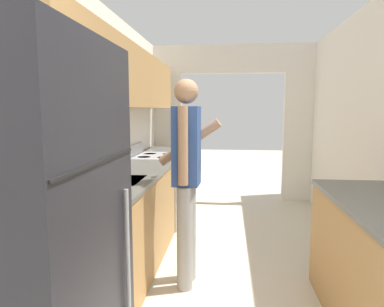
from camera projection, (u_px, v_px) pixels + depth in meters
The scene contains 6 objects.
wall_left at pixel (92, 110), 2.99m from camera, with size 0.38×7.37×2.50m.
wall_far_with_doorway at pixel (232, 112), 5.53m from camera, with size 2.95×0.06×2.50m.
counter_left at pixel (137, 210), 3.53m from camera, with size 0.62×3.63×0.89m.
refrigerator at pixel (21, 250), 1.45m from camera, with size 0.76×0.84×1.77m.
range_oven at pixel (157, 189), 4.47m from camera, with size 0.66×0.74×1.03m.
person at pixel (186, 177), 2.81m from camera, with size 0.55×0.39×1.72m.
Camera 1 is at (-0.04, -0.60, 1.48)m, focal length 32.00 mm.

